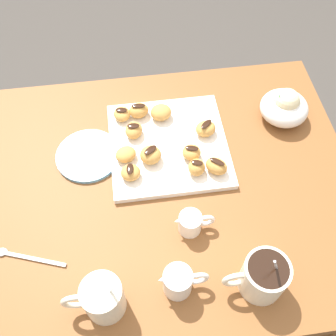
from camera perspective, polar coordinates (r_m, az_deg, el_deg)
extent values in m
plane|color=#423D38|center=(1.65, -0.12, -15.55)|extent=(8.00, 8.00, 0.00)
cube|color=brown|center=(0.99, -0.19, -2.87)|extent=(0.94, 0.76, 0.04)
cube|color=brown|center=(1.55, 13.40, 2.30)|extent=(0.07, 0.07, 0.69)
cube|color=brown|center=(1.51, -17.43, -1.18)|extent=(0.07, 0.07, 0.69)
cube|color=brown|center=(1.32, 21.16, -20.83)|extent=(0.07, 0.07, 0.69)
cube|color=white|center=(1.04, 0.06, 3.31)|extent=(0.30, 0.30, 0.02)
cylinder|color=silver|center=(0.85, 13.51, -14.84)|extent=(0.09, 0.09, 0.10)
torus|color=silver|center=(0.84, 9.78, -15.43)|extent=(0.06, 0.01, 0.06)
cylinder|color=black|center=(0.81, 14.10, -13.89)|extent=(0.08, 0.08, 0.01)
cylinder|color=silver|center=(0.82, 15.29, -13.76)|extent=(0.05, 0.01, 0.12)
cylinder|color=silver|center=(0.83, -9.19, -17.92)|extent=(0.08, 0.08, 0.10)
torus|color=silver|center=(0.83, -12.90, -18.08)|extent=(0.06, 0.01, 0.06)
cylinder|color=black|center=(0.79, -9.63, -17.07)|extent=(0.07, 0.07, 0.01)
cylinder|color=silver|center=(0.79, -8.34, -17.07)|extent=(0.03, 0.03, 0.13)
cylinder|color=white|center=(0.84, 1.38, -15.94)|extent=(0.06, 0.06, 0.07)
cone|color=white|center=(0.81, -0.64, -15.65)|extent=(0.02, 0.02, 0.02)
torus|color=white|center=(0.84, 4.18, -15.47)|extent=(0.05, 0.01, 0.05)
cylinder|color=white|center=(0.81, 1.43, -15.30)|extent=(0.05, 0.05, 0.01)
ellipsoid|color=white|center=(1.12, 16.23, 8.23)|extent=(0.13, 0.13, 0.07)
sphere|color=#F4E5B2|center=(1.11, 16.53, 9.07)|extent=(0.07, 0.07, 0.07)
ellipsoid|color=green|center=(1.09, 16.10, 9.78)|extent=(0.03, 0.02, 0.01)
cylinder|color=white|center=(0.90, 3.17, -7.87)|extent=(0.05, 0.05, 0.05)
cone|color=white|center=(0.88, 1.63, -7.58)|extent=(0.02, 0.02, 0.02)
torus|color=white|center=(0.90, 5.45, -7.49)|extent=(0.04, 0.01, 0.04)
cylinder|color=black|center=(0.88, 3.23, -7.26)|extent=(0.04, 0.04, 0.01)
cylinder|color=#66A8DB|center=(1.04, -11.32, 1.77)|extent=(0.16, 0.16, 0.01)
cube|color=silver|center=(0.94, -18.68, -12.19)|extent=(0.14, 0.06, 0.00)
ellipsoid|color=silver|center=(0.97, -22.74, -11.02)|extent=(0.03, 0.02, 0.01)
ellipsoid|color=#D19347|center=(1.08, -6.59, 7.67)|extent=(0.05, 0.05, 0.03)
ellipsoid|color=black|center=(1.07, -6.67, 8.23)|extent=(0.03, 0.02, 0.00)
ellipsoid|color=#D19347|center=(1.08, -4.19, 8.19)|extent=(0.06, 0.05, 0.03)
ellipsoid|color=black|center=(1.06, -4.25, 8.86)|extent=(0.04, 0.02, 0.00)
ellipsoid|color=#D19347|center=(0.98, -2.49, 1.88)|extent=(0.06, 0.06, 0.04)
ellipsoid|color=black|center=(0.97, -2.54, 2.58)|extent=(0.04, 0.04, 0.00)
ellipsoid|color=#D19347|center=(0.97, 6.94, 0.26)|extent=(0.07, 0.07, 0.04)
ellipsoid|color=black|center=(0.96, 7.06, 0.92)|extent=(0.04, 0.04, 0.00)
ellipsoid|color=#D19347|center=(0.97, 4.12, 0.10)|extent=(0.05, 0.05, 0.04)
ellipsoid|color=black|center=(0.95, 4.19, 0.77)|extent=(0.03, 0.02, 0.00)
ellipsoid|color=#D19347|center=(1.07, -1.01, 7.95)|extent=(0.06, 0.06, 0.04)
ellipsoid|color=#D19347|center=(0.99, 3.38, 2.23)|extent=(0.06, 0.06, 0.03)
ellipsoid|color=black|center=(0.98, 3.43, 2.85)|extent=(0.04, 0.02, 0.00)
ellipsoid|color=#D19347|center=(0.99, -6.06, 1.95)|extent=(0.07, 0.06, 0.03)
ellipsoid|color=#D19347|center=(0.96, -5.36, -0.66)|extent=(0.06, 0.05, 0.03)
ellipsoid|color=black|center=(0.95, -5.45, -0.10)|extent=(0.02, 0.03, 0.00)
ellipsoid|color=#D19347|center=(1.04, 5.41, 5.61)|extent=(0.07, 0.06, 0.03)
ellipsoid|color=black|center=(1.03, 5.49, 6.27)|extent=(0.04, 0.04, 0.00)
ellipsoid|color=#D19347|center=(1.04, -4.90, 5.38)|extent=(0.06, 0.06, 0.03)
ellipsoid|color=black|center=(1.02, -4.98, 6.02)|extent=(0.03, 0.02, 0.00)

